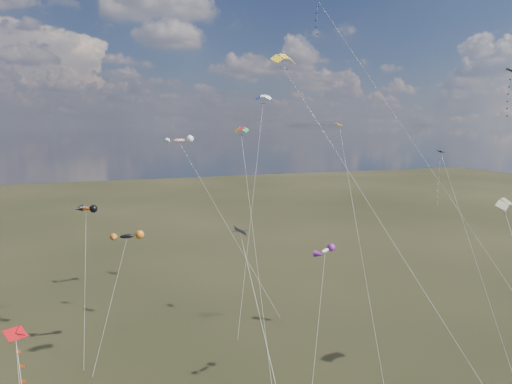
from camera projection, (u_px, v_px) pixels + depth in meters
name	position (u px, v px, depth m)	size (l,w,h in m)	color
diamond_navy_tall	(339.00, 48.00, 51.44)	(15.94, 25.84, 40.38)	#0D174C
diamond_black_mid	(259.00, 313.00, 29.01)	(1.20, 14.24, 18.80)	black
diamond_red_low	(20.00, 384.00, 22.51)	(2.77, 8.96, 15.77)	red
diamond_navy_right	(442.00, 186.00, 52.93)	(0.69, 13.19, 22.91)	#0B1048
diamond_orange_center	(352.00, 198.00, 50.42)	(7.67, 22.80, 26.09)	#C16700
parafoil_yellow	(286.00, 58.00, 41.64)	(12.48, 23.03, 32.69)	gold
parafoil_blue_white	(263.00, 97.00, 69.23)	(11.07, 17.94, 30.86)	#113FAF
parafoil_striped	(507.00, 202.00, 44.49)	(5.93, 13.70, 19.14)	#E7BB06
parafoil_tricolor	(242.00, 131.00, 55.07)	(3.57, 18.09, 25.89)	yellow
novelty_black_orange	(127.00, 237.00, 52.01)	(6.09, 6.52, 13.83)	black
novelty_orange_black	(86.00, 209.00, 55.69)	(2.68, 11.74, 16.27)	#F15A14
novelty_white_purple	(325.00, 251.00, 43.64)	(6.50, 7.99, 14.31)	silver
novelty_redwhite_stripe	(179.00, 141.00, 67.92)	(12.34, 15.88, 24.28)	red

